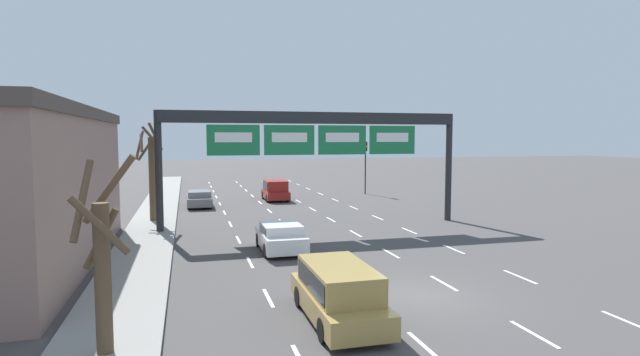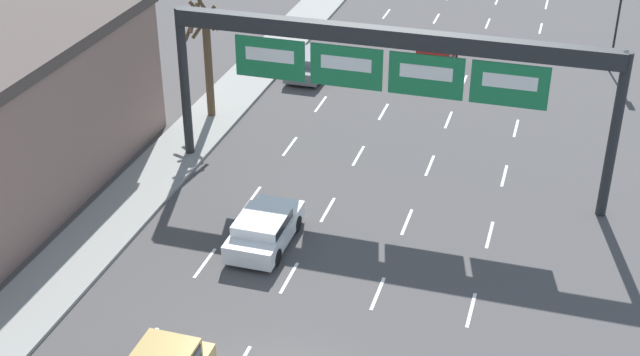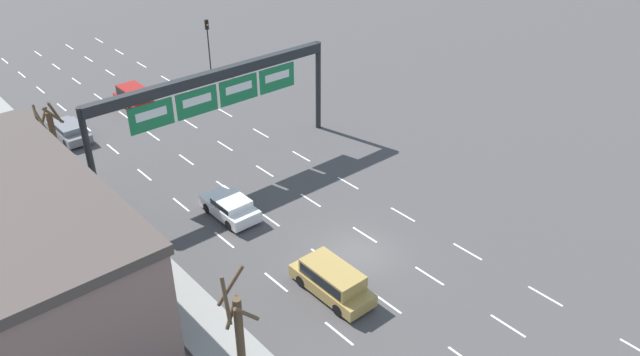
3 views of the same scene
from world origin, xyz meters
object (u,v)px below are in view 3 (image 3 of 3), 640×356
(car_grey, at_px, (69,130))
(tree_bare_second, at_px, (54,142))
(car_white, at_px, (230,206))
(traffic_light_near_gantry, at_px, (208,35))
(sign_gantry, at_px, (215,88))
(tree_bare_closest, at_px, (238,323))
(suv_gold, at_px, (332,279))
(suv_red, at_px, (133,96))

(car_grey, distance_m, tree_bare_second, 8.03)
(car_white, height_order, traffic_light_near_gantry, traffic_light_near_gantry)
(traffic_light_near_gantry, relative_size, tree_bare_second, 0.81)
(sign_gantry, relative_size, tree_bare_closest, 3.80)
(tree_bare_closest, bearing_deg, traffic_light_near_gantry, 59.92)
(traffic_light_near_gantry, xyz_separation_m, tree_bare_second, (-18.91, -11.99, -0.16))
(sign_gantry, height_order, suv_gold, sign_gantry)
(suv_gold, bearing_deg, tree_bare_second, 108.39)
(car_white, bearing_deg, car_grey, 101.22)
(car_white, height_order, tree_bare_closest, tree_bare_closest)
(sign_gantry, xyz_separation_m, car_white, (-3.25, -6.01, -5.06))
(sign_gantry, distance_m, suv_red, 14.14)
(suv_red, relative_size, tree_bare_second, 0.63)
(car_grey, relative_size, tree_bare_closest, 0.94)
(sign_gantry, height_order, tree_bare_second, sign_gantry)
(suv_red, height_order, tree_bare_closest, tree_bare_closest)
(car_grey, relative_size, traffic_light_near_gantry, 0.91)
(traffic_light_near_gantry, bearing_deg, tree_bare_second, -147.63)
(suv_gold, relative_size, tree_bare_second, 0.78)
(suv_gold, bearing_deg, suv_red, 83.78)
(sign_gantry, bearing_deg, suv_red, 90.58)
(suv_gold, distance_m, tree_bare_second, 20.69)
(car_white, height_order, suv_gold, suv_gold)
(sign_gantry, xyz_separation_m, suv_gold, (-3.26, -15.43, -4.86))
(suv_red, bearing_deg, tree_bare_closest, -107.70)
(sign_gantry, relative_size, car_white, 4.54)
(car_white, bearing_deg, suv_red, 80.83)
(suv_red, bearing_deg, car_grey, -160.06)
(tree_bare_second, bearing_deg, traffic_light_near_gantry, 32.37)
(sign_gantry, distance_m, tree_bare_closest, 19.22)
(suv_red, bearing_deg, traffic_light_near_gantry, 16.56)
(car_white, height_order, tree_bare_second, tree_bare_second)
(sign_gantry, xyz_separation_m, tree_bare_second, (-9.75, 4.07, -2.37))
(traffic_light_near_gantry, distance_m, tree_bare_closest, 37.44)
(car_white, relative_size, suv_gold, 0.84)
(sign_gantry, bearing_deg, car_grey, 121.15)
(suv_gold, bearing_deg, tree_bare_closest, -171.90)
(car_grey, height_order, tree_bare_second, tree_bare_second)
(tree_bare_closest, bearing_deg, suv_red, 72.30)
(suv_gold, height_order, suv_red, suv_red)
(traffic_light_near_gantry, distance_m, tree_bare_second, 22.39)
(traffic_light_near_gantry, height_order, tree_bare_closest, traffic_light_near_gantry)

